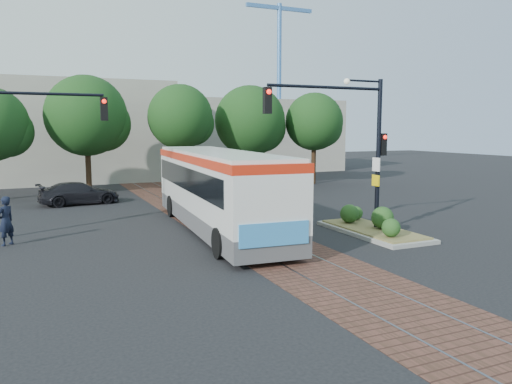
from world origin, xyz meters
TOP-DOWN VIEW (x-y plane):
  - ground at (0.00, 0.00)m, footprint 120.00×120.00m
  - trackbed at (0.00, 4.00)m, footprint 3.60×40.00m
  - tree_row at (1.21, 16.42)m, footprint 26.40×5.60m
  - warehouses at (-0.53, 28.75)m, footprint 40.00×13.00m
  - crane at (18.00, 34.00)m, footprint 8.00×0.50m
  - city_bus at (-0.76, 2.22)m, footprint 3.45×12.58m
  - traffic_island at (4.82, -0.90)m, footprint 2.20×5.20m
  - signal_pole_main at (3.86, -0.81)m, footprint 5.49×0.46m
  - signal_pole_left at (-8.37, 4.00)m, footprint 4.99×0.34m
  - officer at (-8.77, 2.77)m, footprint 0.78×0.77m
  - parked_car at (-5.49, 12.22)m, footprint 4.56×2.34m

SIDE VIEW (x-z plane):
  - ground at x=0.00m, z-range 0.00..0.00m
  - trackbed at x=0.00m, z-range 0.00..0.02m
  - traffic_island at x=4.82m, z-range -0.24..0.89m
  - parked_car at x=-5.49m, z-range 0.00..1.27m
  - officer at x=-8.77m, z-range 0.00..1.82m
  - city_bus at x=-0.76m, z-range 0.19..3.52m
  - warehouses at x=-0.53m, z-range -0.19..7.81m
  - signal_pole_left at x=-8.37m, z-range 0.86..6.86m
  - signal_pole_main at x=3.86m, z-range 1.16..7.16m
  - tree_row at x=1.21m, z-range 1.01..8.69m
  - crane at x=18.00m, z-range 1.88..19.88m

